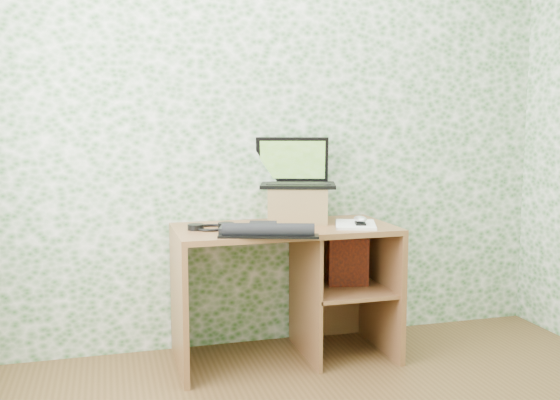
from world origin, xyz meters
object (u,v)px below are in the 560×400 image
object	(u,v)px
keyboard	(265,230)
notepad	(356,225)
laptop	(296,175)
desk	(296,272)
riser	(298,204)

from	to	relation	value
keyboard	notepad	distance (m)	0.57
notepad	laptop	bearing A→B (deg)	153.65
desk	riser	xyz separation A→B (m)	(0.04, 0.12, 0.37)
keyboard	notepad	size ratio (longest dim) A/B	1.66
riser	desk	bearing A→B (deg)	-110.94
riser	laptop	distance (m)	0.17
laptop	keyboard	bearing A→B (deg)	-106.94
riser	notepad	world-z (taller)	riser
riser	keyboard	size ratio (longest dim) A/B	0.66
desk	notepad	world-z (taller)	notepad
laptop	notepad	size ratio (longest dim) A/B	1.61
laptop	notepad	bearing A→B (deg)	-28.94
desk	keyboard	world-z (taller)	keyboard
desk	notepad	size ratio (longest dim) A/B	3.92
desk	keyboard	bearing A→B (deg)	-133.82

